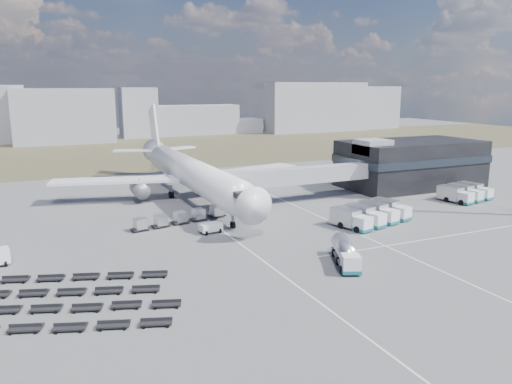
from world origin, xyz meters
name	(u,v)px	position (x,y,z in m)	size (l,w,h in m)	color
ground	(257,244)	(0.00, 0.00, 0.00)	(420.00, 420.00, 0.00)	#565659
grass_strip	(122,152)	(0.00, 110.00, 0.01)	(420.00, 90.00, 0.01)	#444428
lane_markings	(307,231)	(9.77, 3.00, 0.01)	(47.12, 110.00, 0.01)	silver
terminal	(410,163)	(47.77, 23.96, 5.25)	(30.40, 16.40, 11.00)	black
jet_bridge	(289,177)	(15.90, 20.42, 5.05)	(30.30, 3.80, 7.05)	#939399
airliner	(189,172)	(0.00, 32.38, 5.29)	(51.59, 64.53, 17.62)	white
skyline	(120,114)	(6.58, 151.47, 10.17)	(288.95, 27.15, 25.90)	#9597A3
fuel_tanker	(346,253)	(6.83, -11.68, 1.43)	(5.56, 8.99, 2.85)	white
pushback_tug	(211,228)	(-4.00, 8.00, 0.74)	(3.30, 1.86, 1.48)	white
catering_truck	(253,181)	(15.98, 37.09, 1.39)	(3.22, 6.19, 2.71)	white
service_trucks_near	(371,214)	(21.46, 2.54, 1.51)	(13.87, 9.91, 2.78)	white
service_trucks_far	(465,193)	(48.20, 8.58, 1.47)	(10.00, 8.27, 2.71)	white
uld_row	(180,217)	(-6.83, 14.70, 1.07)	(16.34, 4.95, 1.79)	black
baggage_dollies	(46,301)	(-27.57, -8.85, 0.35)	(28.38, 21.10, 0.70)	black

